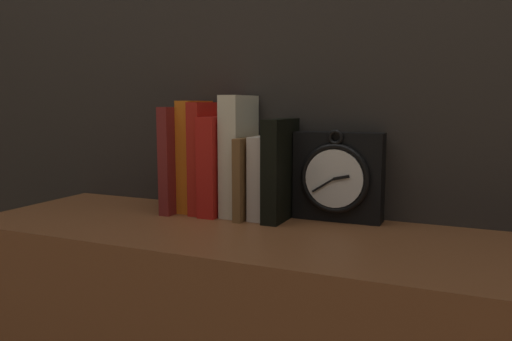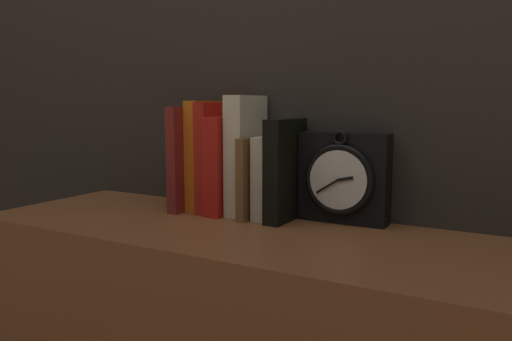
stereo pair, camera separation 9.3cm
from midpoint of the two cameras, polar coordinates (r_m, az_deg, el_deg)
The scene contains 10 objects.
wall_back at distance 1.14m, azimuth 2.07°, elevation 18.53°, with size 6.00×0.05×2.60m.
clock at distance 1.03m, azimuth 6.78°, elevation -0.72°, with size 0.18×0.06×0.19m.
book_slot0_maroon at distance 1.14m, azimuth -10.95°, elevation 1.27°, with size 0.02×0.14×0.23m.
book_slot1_orange at distance 1.13m, azimuth -9.31°, elevation 1.63°, with size 0.03×0.11×0.25m.
book_slot2_red at distance 1.11m, azimuth -8.08°, elevation 1.46°, with size 0.03×0.12×0.24m.
book_slot3_red at distance 1.09m, azimuth -6.67°, elevation 0.57°, with size 0.04×0.13×0.21m.
book_slot4_cream at distance 1.08m, azimuth -4.43°, elevation 1.69°, with size 0.04×0.12×0.26m.
book_slot5_brown at distance 1.06m, azimuth -3.20°, elevation -0.78°, with size 0.02×0.14×0.17m.
book_slot6_cream at distance 1.05m, azimuth -1.44°, elevation -0.74°, with size 0.03×0.12×0.17m.
book_slot7_black at distance 1.03m, azimuth 0.24°, elevation 0.08°, with size 0.03×0.14×0.21m.
Camera 1 is at (0.37, -0.84, 1.08)m, focal length 35.00 mm.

